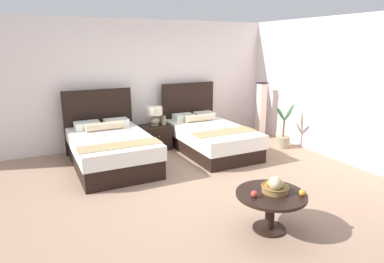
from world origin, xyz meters
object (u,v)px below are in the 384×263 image
(bed_near_corner, at_px, (209,136))
(coffee_table, at_px, (271,201))
(nightstand, at_px, (155,137))
(fruit_bowl, at_px, (275,186))
(loose_apple, at_px, (254,194))
(bed_near_window, at_px, (111,148))
(vase, at_px, (164,120))
(potted_palm, at_px, (283,136))
(table_lamp, at_px, (154,114))
(floor_lamp_corner, at_px, (261,110))
(loose_orange, at_px, (302,193))

(bed_near_corner, distance_m, coffee_table, 3.11)
(nightstand, relative_size, fruit_bowl, 1.83)
(nightstand, xyz_separation_m, coffee_table, (0.14, -3.59, 0.11))
(bed_near_corner, bearing_deg, loose_apple, -109.32)
(bed_near_window, bearing_deg, vase, 24.17)
(loose_apple, distance_m, potted_palm, 3.62)
(vase, bearing_deg, table_lamp, 161.18)
(bed_near_window, xyz_separation_m, coffee_table, (1.21, -2.99, 0.04))
(coffee_table, distance_m, potted_palm, 3.44)
(fruit_bowl, bearing_deg, floor_lamp_corner, 55.25)
(loose_orange, height_order, floor_lamp_corner, floor_lamp_corner)
(potted_palm, bearing_deg, vase, 155.88)
(fruit_bowl, relative_size, loose_apple, 4.08)
(bed_near_corner, bearing_deg, vase, 144.97)
(vase, relative_size, floor_lamp_corner, 0.15)
(table_lamp, relative_size, coffee_table, 0.48)
(bed_near_corner, xyz_separation_m, coffee_table, (-0.81, -3.00, 0.06))
(vase, bearing_deg, loose_apple, -94.40)
(floor_lamp_corner, bearing_deg, table_lamp, 175.75)
(coffee_table, relative_size, potted_palm, 0.87)
(fruit_bowl, relative_size, floor_lamp_corner, 0.25)
(bed_near_window, xyz_separation_m, bed_near_corner, (2.02, 0.01, -0.02))
(loose_apple, bearing_deg, vase, 85.60)
(floor_lamp_corner, bearing_deg, bed_near_corner, -165.51)
(bed_near_window, distance_m, coffee_table, 3.23)
(fruit_bowl, bearing_deg, nightstand, 93.05)
(loose_orange, bearing_deg, coffee_table, 142.89)
(table_lamp, bearing_deg, potted_palm, -23.75)
(vase, bearing_deg, loose_orange, -86.33)
(vase, height_order, loose_apple, vase)
(table_lamp, distance_m, loose_orange, 3.85)
(fruit_bowl, xyz_separation_m, floor_lamp_corner, (2.38, 3.42, 0.10))
(table_lamp, relative_size, fruit_bowl, 1.22)
(floor_lamp_corner, bearing_deg, coffee_table, -125.33)
(vase, relative_size, coffee_table, 0.24)
(fruit_bowl, relative_size, loose_orange, 4.19)
(loose_orange, bearing_deg, potted_palm, 52.75)
(nightstand, relative_size, loose_apple, 7.45)
(vase, height_order, fruit_bowl, vase)
(nightstand, bearing_deg, bed_near_corner, -31.54)
(potted_palm, bearing_deg, loose_orange, -127.25)
(bed_near_corner, distance_m, table_lamp, 1.22)
(fruit_bowl, height_order, loose_apple, fruit_bowl)
(loose_orange, bearing_deg, floor_lamp_corner, 59.34)
(coffee_table, height_order, floor_lamp_corner, floor_lamp_corner)
(table_lamp, xyz_separation_m, floor_lamp_corner, (2.57, -0.19, -0.11))
(potted_palm, bearing_deg, fruit_bowl, -132.33)
(bed_near_corner, distance_m, loose_orange, 3.26)
(bed_near_window, bearing_deg, fruit_bowl, -67.31)
(loose_apple, xyz_separation_m, potted_palm, (2.58, 2.52, -0.27))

